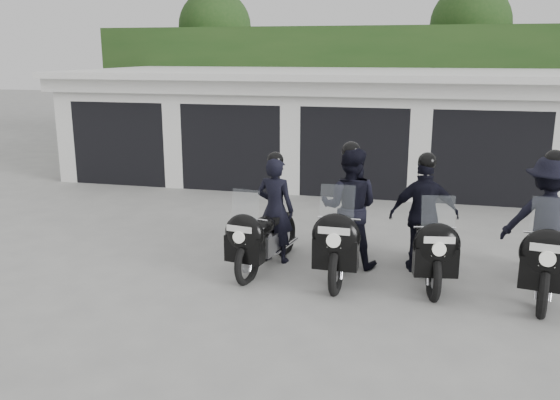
% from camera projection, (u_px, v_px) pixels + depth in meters
% --- Properties ---
extents(ground, '(80.00, 80.00, 0.00)m').
position_uv_depth(ground, '(310.00, 278.00, 9.34)').
color(ground, '#9C9B96').
rests_on(ground, ground).
extents(garage_block, '(16.40, 6.80, 2.96)m').
position_uv_depth(garage_block, '(365.00, 127.00, 16.59)').
color(garage_block, white).
rests_on(garage_block, ground).
extents(background_vegetation, '(20.00, 3.90, 5.80)m').
position_uv_depth(background_vegetation, '(391.00, 72.00, 20.75)').
color(background_vegetation, '#1D3B15').
rests_on(background_vegetation, ground).
extents(police_bike_a, '(0.91, 2.21, 1.94)m').
position_uv_depth(police_bike_a, '(267.00, 222.00, 9.68)').
color(police_bike_a, black).
rests_on(police_bike_a, ground).
extents(police_bike_b, '(0.99, 2.47, 2.15)m').
position_uv_depth(police_bike_b, '(347.00, 216.00, 9.51)').
color(police_bike_b, black).
rests_on(police_bike_b, ground).
extents(police_bike_c, '(1.18, 2.30, 2.01)m').
position_uv_depth(police_bike_c, '(426.00, 224.00, 9.28)').
color(police_bike_c, black).
rests_on(police_bike_c, ground).
extents(police_bike_d, '(1.38, 2.46, 2.15)m').
position_uv_depth(police_bike_d, '(547.00, 230.00, 8.73)').
color(police_bike_d, black).
rests_on(police_bike_d, ground).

